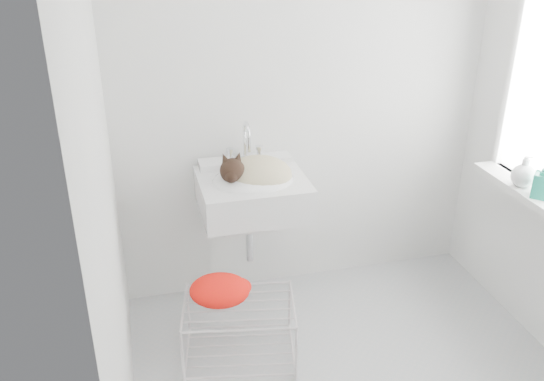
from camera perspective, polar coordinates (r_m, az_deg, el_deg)
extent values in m
cube|color=#A5A9AC|center=(3.13, 8.26, -18.08)|extent=(2.20, 2.00, 0.02)
cube|color=silver|center=(3.34, 3.16, 9.89)|extent=(2.20, 0.02, 2.50)
cube|color=silver|center=(2.26, -16.46, 1.18)|extent=(0.02, 2.00, 2.50)
cube|color=white|center=(3.28, 24.43, -0.54)|extent=(0.16, 0.88, 0.04)
cube|color=white|center=(3.15, -1.95, 1.21)|extent=(0.58, 0.51, 0.23)
ellipsoid|color=beige|center=(3.13, -1.39, 1.70)|extent=(0.38, 0.34, 0.19)
sphere|color=black|center=(3.02, -3.84, 2.46)|extent=(0.14, 0.14, 0.13)
torus|color=#A71621|center=(3.03, -3.52, 1.79)|extent=(0.13, 0.12, 0.05)
cube|color=silver|center=(3.14, -3.23, -13.91)|extent=(0.63, 0.49, 0.34)
ellipsoid|color=red|center=(3.04, -5.16, -10.32)|extent=(0.36, 0.29, 0.13)
imported|color=#146D59|center=(3.23, 24.86, -0.60)|extent=(0.12, 0.12, 0.19)
imported|color=white|center=(3.34, 23.37, 0.46)|extent=(0.18, 0.18, 0.16)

